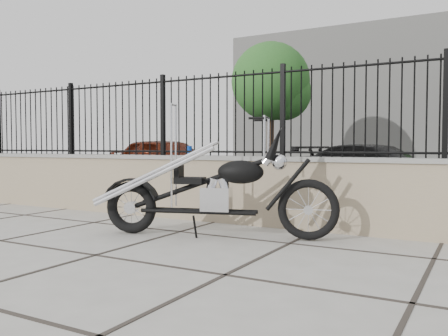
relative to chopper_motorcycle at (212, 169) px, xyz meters
The scene contains 10 objects.
ground_plane 1.73m from the chopper_motorcycle, 110.10° to the right, with size 90.00×90.00×0.00m, color #99968E.
parking_lot 11.12m from the chopper_motorcycle, 92.70° to the left, with size 30.00×30.00×0.00m, color black.
retaining_wall 1.24m from the chopper_motorcycle, 115.97° to the left, with size 14.00×0.36×0.96m, color gray.
iron_fence 1.40m from the chopper_motorcycle, 115.97° to the left, with size 14.00×0.08×1.20m, color black.
background_building 25.28m from the chopper_motorcycle, 91.19° to the left, with size 22.00×6.00×8.00m, color beige.
chopper_motorcycle is the anchor object (origin of this frame).
car_red 7.19m from the chopper_motorcycle, 130.58° to the left, with size 1.59×3.95×1.35m, color #51180B.
car_black 5.77m from the chopper_motorcycle, 82.05° to the left, with size 1.60×3.93×1.14m, color black.
bollard_a 4.77m from the chopper_motorcycle, 126.80° to the left, with size 0.13×0.13×1.11m, color #0C16C2.
tree_left 16.37m from the chopper_motorcycle, 111.16° to the left, with size 3.54×3.54×5.97m.
Camera 1 is at (3.44, -3.49, 1.10)m, focal length 38.00 mm.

